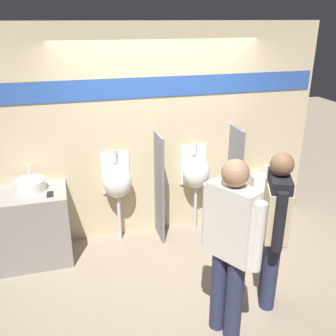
# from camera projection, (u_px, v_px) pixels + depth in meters

# --- Properties ---
(ground_plane) EXTENTS (16.00, 16.00, 0.00)m
(ground_plane) POSITION_uv_depth(u_px,v_px,m) (172.00, 250.00, 4.73)
(ground_plane) COLOR gray
(display_wall) EXTENTS (4.26, 0.07, 2.70)m
(display_wall) POSITION_uv_depth(u_px,v_px,m) (159.00, 133.00, 4.76)
(display_wall) COLOR beige
(display_wall) RESTS_ON ground_plane
(sink_counter) EXTENTS (0.87, 0.60, 0.89)m
(sink_counter) POSITION_uv_depth(u_px,v_px,m) (31.00, 227.00, 4.40)
(sink_counter) COLOR gray
(sink_counter) RESTS_ON ground_plane
(sink_basin) EXTENTS (0.34, 0.34, 0.27)m
(sink_basin) POSITION_uv_depth(u_px,v_px,m) (30.00, 185.00, 4.27)
(sink_basin) COLOR white
(sink_basin) RESTS_ON sink_counter
(cell_phone) EXTENTS (0.07, 0.14, 0.01)m
(cell_phone) POSITION_uv_depth(u_px,v_px,m) (50.00, 194.00, 4.19)
(cell_phone) COLOR black
(cell_phone) RESTS_ON sink_counter
(divider_near_counter) EXTENTS (0.03, 0.41, 1.42)m
(divider_near_counter) POSITION_uv_depth(u_px,v_px,m) (159.00, 188.00, 4.78)
(divider_near_counter) COLOR slate
(divider_near_counter) RESTS_ON ground_plane
(divider_mid) EXTENTS (0.03, 0.41, 1.42)m
(divider_mid) POSITION_uv_depth(u_px,v_px,m) (234.00, 179.00, 5.04)
(divider_mid) COLOR slate
(divider_mid) RESTS_ON ground_plane
(urinal_near_counter) EXTENTS (0.37, 0.27, 1.22)m
(urinal_near_counter) POSITION_uv_depth(u_px,v_px,m) (117.00, 181.00, 4.67)
(urinal_near_counter) COLOR silver
(urinal_near_counter) RESTS_ON ground_plane
(urinal_far) EXTENTS (0.37, 0.27, 1.22)m
(urinal_far) POSITION_uv_depth(u_px,v_px,m) (196.00, 172.00, 4.94)
(urinal_far) COLOR silver
(urinal_far) RESTS_ON ground_plane
(toilet) EXTENTS (0.39, 0.54, 0.82)m
(toilet) POSITION_uv_depth(u_px,v_px,m) (269.00, 205.00, 5.25)
(toilet) COLOR white
(toilet) RESTS_ON ground_plane
(person_in_vest) EXTENTS (0.37, 0.53, 1.63)m
(person_in_vest) POSITION_uv_depth(u_px,v_px,m) (275.00, 221.00, 3.53)
(person_in_vest) COLOR #282D4C
(person_in_vest) RESTS_ON ground_plane
(person_with_lanyard) EXTENTS (0.38, 0.53, 1.71)m
(person_with_lanyard) POSITION_uv_depth(u_px,v_px,m) (230.00, 244.00, 3.17)
(person_with_lanyard) COLOR #282D4C
(person_with_lanyard) RESTS_ON ground_plane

